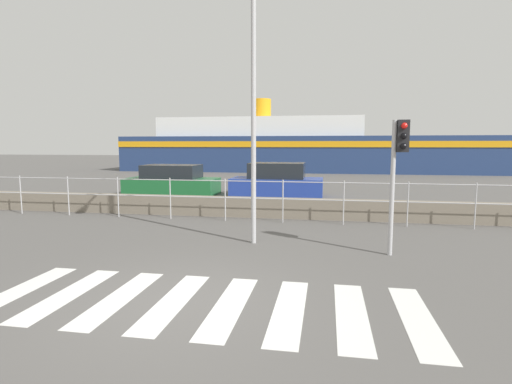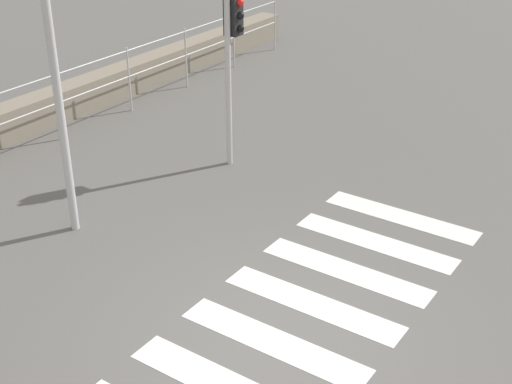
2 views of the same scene
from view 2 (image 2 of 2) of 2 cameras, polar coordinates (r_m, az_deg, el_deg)
The scene contains 3 objects.
ground_plane at distance 8.48m, azimuth 1.64°, elevation -11.71°, with size 160.00×160.00×0.00m, color #565451.
crosswalk at distance 8.75m, azimuth 3.05°, elevation -10.34°, with size 6.75×2.40×0.01m.
traffic_light_far at distance 12.01m, azimuth -1.95°, elevation 11.89°, with size 0.34×0.32×2.94m.
Camera 2 is at (-5.59, -3.51, 5.33)m, focal length 50.00 mm.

